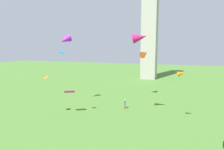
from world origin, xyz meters
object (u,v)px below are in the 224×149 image
monument_obelisk (150,7)px  person_0 (125,103)px  person_2 (224,146)px  kite_flying_5 (181,73)px  kite_flying_0 (70,92)px  kite_flying_7 (65,40)px  kite_flying_9 (46,77)px  kite_flying_4 (62,52)px  kite_flying_3 (145,54)px  kite_flying_1 (140,37)px

monument_obelisk → person_0: monument_obelisk is taller
person_2 → kite_flying_5: size_ratio=1.29×
person_2 → kite_flying_0: (-21.46, 5.63, 2.70)m
kite_flying_7 → kite_flying_9: bearing=-56.2°
person_0 → kite_flying_4: kite_flying_4 is taller
monument_obelisk → person_0: (2.50, -36.53, -23.08)m
kite_flying_3 → kite_flying_9: (-11.55, -17.91, -3.28)m
person_0 → kite_flying_5: 11.66m
kite_flying_3 → kite_flying_7: (-12.51, -11.10, 2.68)m
person_0 → kite_flying_0: (-7.66, -5.65, 2.68)m
kite_flying_9 → person_0: bearing=88.0°
kite_flying_1 → kite_flying_3: bearing=5.2°
kite_flying_4 → person_0: bearing=-162.0°
kite_flying_3 → kite_flying_7: 16.94m
kite_flying_7 → kite_flying_9: (0.95, -6.80, -5.96)m
person_2 → kite_flying_7: size_ratio=0.58×
kite_flying_0 → kite_flying_5: bearing=-30.0°
person_2 → kite_flying_3: size_ratio=0.60×
kite_flying_3 → kite_flying_5: 15.85m
monument_obelisk → kite_flying_4: 46.95m
kite_flying_3 → kite_flying_9: 21.56m
person_2 → kite_flying_1: kite_flying_1 is taller
kite_flying_4 → kite_flying_5: 17.36m
kite_flying_0 → kite_flying_7: 10.25m
person_2 → kite_flying_7: 29.25m
person_2 → kite_flying_3: 26.12m
kite_flying_0 → kite_flying_3: 18.93m
person_2 → monument_obelisk: bearing=24.5°
kite_flying_0 → kite_flying_7: bearing=90.9°
kite_flying_0 → kite_flying_1: size_ratio=0.85×
monument_obelisk → kite_flying_3: monument_obelisk is taller
person_2 → kite_flying_0: size_ratio=0.80×
kite_flying_7 → kite_flying_9: kite_flying_7 is taller
kite_flying_1 → kite_flying_4: bearing=112.1°
monument_obelisk → kite_flying_5: size_ratio=38.65×
kite_flying_3 → kite_flying_9: bearing=76.1°
kite_flying_1 → kite_flying_4: (-10.41, -4.88, -2.14)m
person_0 → kite_flying_0: size_ratio=0.82×
person_2 → kite_flying_3: kite_flying_3 is taller
person_2 → kite_flying_5: bearing=35.9°
person_2 → kite_flying_0: kite_flying_0 is taller
person_2 → person_0: bearing=56.4°
kite_flying_3 → kite_flying_4: bearing=83.7°
person_0 → kite_flying_9: kite_flying_9 is taller
kite_flying_3 → monument_obelisk: bearing=-63.0°
kite_flying_5 → kite_flying_7: (-20.50, 2.40, 4.96)m
person_2 → kite_flying_9: (-24.09, 3.39, 5.19)m
kite_flying_1 → person_0: bearing=42.1°
monument_obelisk → kite_flying_9: (-7.79, -44.42, -17.91)m
person_0 → monument_obelisk: bearing=-10.1°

